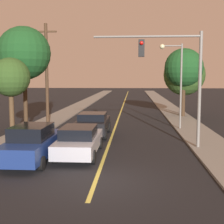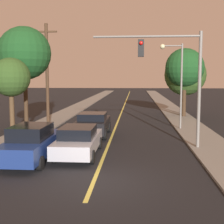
{
  "view_description": "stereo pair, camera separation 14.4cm",
  "coord_description": "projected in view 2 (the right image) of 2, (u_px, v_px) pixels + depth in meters",
  "views": [
    {
      "loc": [
        1.38,
        -11.17,
        3.88
      ],
      "look_at": [
        0.0,
        9.1,
        1.6
      ],
      "focal_mm": 50.0,
      "sensor_mm": 36.0,
      "label": 1
    },
    {
      "loc": [
        1.52,
        -11.16,
        3.88
      ],
      "look_at": [
        0.0,
        9.1,
        1.6
      ],
      "focal_mm": 50.0,
      "sensor_mm": 36.0,
      "label": 2
    }
  ],
  "objects": [
    {
      "name": "road_surface",
      "position": [
        125.0,
        103.0,
        47.28
      ],
      "size": [
        9.0,
        80.0,
        0.01
      ],
      "color": "black",
      "rests_on": "ground"
    },
    {
      "name": "tree_right_far",
      "position": [
        185.0,
        68.0,
        29.64
      ],
      "size": [
        3.69,
        3.69,
        6.5
      ],
      "color": "#3D2B1C",
      "rests_on": "ground"
    },
    {
      "name": "streetlamp_right",
      "position": [
        176.0,
        74.0,
        22.6
      ],
      "size": [
        1.66,
        0.36,
        6.15
      ],
      "color": "slate",
      "rests_on": "ground"
    },
    {
      "name": "tree_left_near",
      "position": [
        11.0,
        78.0,
        20.58
      ],
      "size": [
        2.57,
        2.57,
        5.04
      ],
      "color": "#4C3823",
      "rests_on": "ground"
    },
    {
      "name": "ground_plane",
      "position": [
        94.0,
        182.0,
        11.6
      ],
      "size": [
        200.0,
        200.0,
        0.0
      ],
      "primitive_type": "plane",
      "color": "black"
    },
    {
      "name": "sidewalk_right",
      "position": [
        164.0,
        103.0,
        46.84
      ],
      "size": [
        2.5,
        80.0,
        0.12
      ],
      "color": "gray",
      "rests_on": "ground"
    },
    {
      "name": "traffic_signal_mast",
      "position": [
        174.0,
        68.0,
        16.48
      ],
      "size": [
        5.74,
        0.42,
        6.14
      ],
      "color": "slate",
      "rests_on": "ground"
    },
    {
      "name": "utility_pole_left",
      "position": [
        47.0,
        74.0,
        23.36
      ],
      "size": [
        1.6,
        0.24,
        7.7
      ],
      "color": "#422D1E",
      "rests_on": "ground"
    },
    {
      "name": "car_near_lane_front",
      "position": [
        79.0,
        141.0,
        15.39
      ],
      "size": [
        1.94,
        4.81,
        1.48
      ],
      "color": "#A5A8B2",
      "rests_on": "ground"
    },
    {
      "name": "car_near_lane_second",
      "position": [
        93.0,
        124.0,
        20.59
      ],
      "size": [
        2.07,
        4.42,
        1.55
      ],
      "color": "black",
      "rests_on": "ground"
    },
    {
      "name": "sidewalk_left",
      "position": [
        88.0,
        102.0,
        47.7
      ],
      "size": [
        2.5,
        80.0,
        0.12
      ],
      "color": "gray",
      "rests_on": "ground"
    },
    {
      "name": "tree_right_near",
      "position": [
        185.0,
        75.0,
        30.92
      ],
      "size": [
        4.1,
        4.1,
        6.04
      ],
      "color": "#4C3823",
      "rests_on": "ground"
    },
    {
      "name": "tree_left_far",
      "position": [
        24.0,
        53.0,
        22.86
      ],
      "size": [
        3.89,
        3.89,
        7.45
      ],
      "color": "#3D2B1C",
      "rests_on": "ground"
    },
    {
      "name": "car_outer_lane_front",
      "position": [
        32.0,
        143.0,
        14.48
      ],
      "size": [
        1.89,
        5.06,
        1.7
      ],
      "color": "navy",
      "rests_on": "ground"
    }
  ]
}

